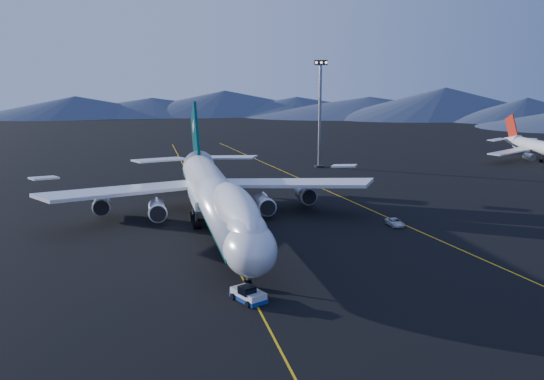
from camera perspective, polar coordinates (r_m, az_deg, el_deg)
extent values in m
plane|color=black|center=(101.06, -5.13, -3.86)|extent=(500.00, 500.00, 0.00)
cube|color=#EEB60E|center=(101.05, -5.13, -3.86)|extent=(0.25, 220.00, 0.01)
cube|color=#EEB60E|center=(118.00, 8.76, -1.63)|extent=(28.08, 198.09, 0.01)
cone|color=#3D485F|center=(329.64, -18.02, 7.70)|extent=(100.00, 100.00, 12.00)
cone|color=#3D485F|center=(332.90, -4.46, 8.28)|extent=(100.00, 100.00, 12.00)
cone|color=#3D485F|center=(328.64, 9.13, 8.12)|extent=(100.00, 100.00, 12.00)
cone|color=#3D485F|center=(317.04, 22.86, 7.20)|extent=(100.00, 100.00, 12.00)
cylinder|color=silver|center=(99.67, -5.19, -0.77)|extent=(6.50, 56.00, 6.50)
ellipsoid|color=silver|center=(72.97, -2.12, -5.52)|extent=(6.50, 10.40, 6.50)
ellipsoid|color=silver|center=(81.29, -3.41, -1.87)|extent=(5.13, 25.16, 5.85)
cube|color=black|center=(70.74, -1.81, -5.07)|extent=(3.60, 1.61, 1.29)
cone|color=silver|center=(131.71, -7.19, 2.68)|extent=(6.50, 12.00, 6.50)
cube|color=#033839|center=(100.84, -5.25, -1.14)|extent=(6.24, 60.00, 1.10)
cube|color=silver|center=(105.23, -5.59, -0.70)|extent=(7.50, 13.00, 1.60)
cube|color=silver|center=(110.14, -13.51, -0.04)|extent=(30.62, 23.28, 2.83)
cube|color=silver|center=(113.53, 1.27, 0.65)|extent=(30.62, 23.28, 2.83)
cylinder|color=slate|center=(106.90, -10.76, -1.82)|extent=(2.90, 5.50, 2.90)
cylinder|color=slate|center=(113.32, -15.71, -1.27)|extent=(2.90, 5.50, 2.90)
cylinder|color=slate|center=(109.20, -0.76, -1.31)|extent=(2.90, 5.50, 2.90)
cylinder|color=slate|center=(117.63, 3.09, -0.35)|extent=(2.90, 5.50, 2.90)
cube|color=#033839|center=(130.01, -7.20, 4.78)|extent=(0.55, 14.11, 15.94)
cube|color=silver|center=(132.59, -10.49, 2.81)|extent=(12.39, 9.47, 0.98)
cube|color=silver|center=(134.06, -4.07, 3.08)|extent=(12.39, 9.47, 0.98)
cylinder|color=black|center=(76.02, -2.31, -8.82)|extent=(0.90, 1.10, 1.10)
cube|color=silver|center=(72.15, -2.24, -9.82)|extent=(3.89, 4.97, 1.11)
cube|color=navy|center=(72.30, -2.23, -10.12)|extent=(4.07, 5.20, 0.51)
cube|color=black|center=(71.85, -2.24, -9.22)|extent=(2.15, 2.15, 0.91)
cone|color=silver|center=(199.01, 21.61, 4.40)|extent=(3.85, 7.10, 3.85)
cube|color=silver|center=(181.87, 21.46, 3.38)|extent=(17.02, 11.49, 0.35)
cylinder|color=slate|center=(182.61, 23.05, 2.89)|extent=(1.93, 3.55, 1.93)
cube|color=#B21E10|center=(199.00, 21.61, 5.52)|extent=(0.35, 6.91, 8.17)
imported|color=silver|center=(105.78, 11.48, -2.99)|extent=(2.10, 4.50, 1.25)
cylinder|color=black|center=(161.71, 4.45, 2.25)|extent=(2.58, 2.58, 0.43)
cylinder|color=slate|center=(160.00, 4.52, 6.93)|extent=(0.75, 0.75, 26.92)
cube|color=black|center=(159.38, 4.61, 11.87)|extent=(3.45, 0.86, 1.29)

